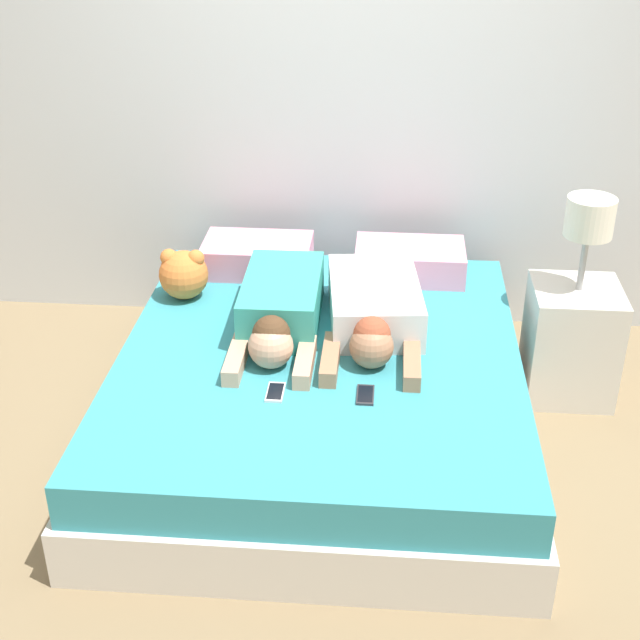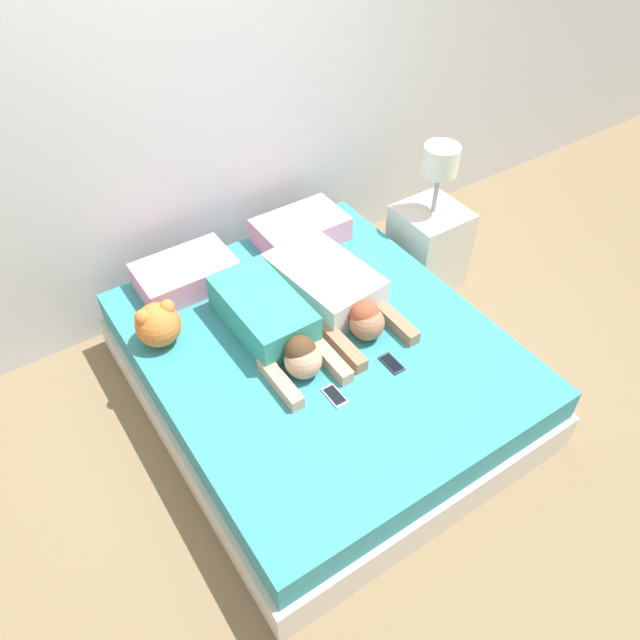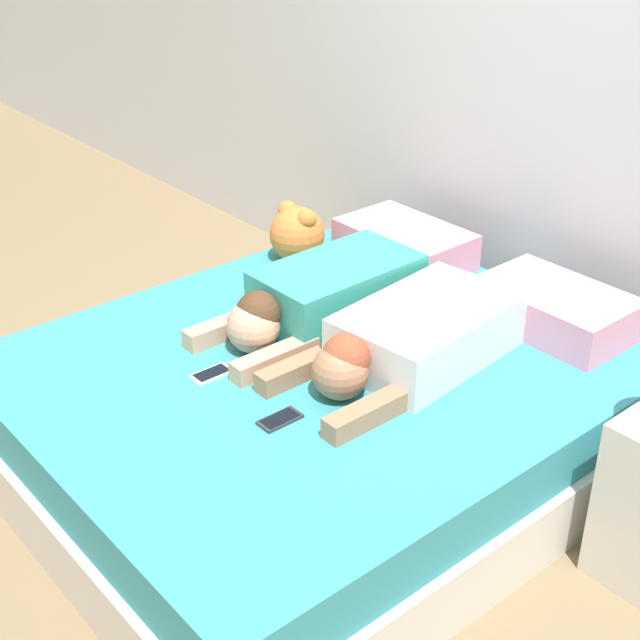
{
  "view_description": "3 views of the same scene",
  "coord_description": "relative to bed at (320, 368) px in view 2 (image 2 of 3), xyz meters",
  "views": [
    {
      "loc": [
        0.28,
        -3.3,
        2.37
      ],
      "look_at": [
        0.0,
        0.0,
        0.58
      ],
      "focal_mm": 50.0,
      "sensor_mm": 36.0,
      "label": 1
    },
    {
      "loc": [
        -1.26,
        -1.89,
        2.78
      ],
      "look_at": [
        0.0,
        0.0,
        0.58
      ],
      "focal_mm": 35.0,
      "sensor_mm": 36.0,
      "label": 2
    },
    {
      "loc": [
        2.02,
        -1.71,
        2.01
      ],
      "look_at": [
        0.0,
        0.0,
        0.58
      ],
      "focal_mm": 50.0,
      "sensor_mm": 36.0,
      "label": 3
    }
  ],
  "objects": [
    {
      "name": "cell_phone_left",
      "position": [
        -0.15,
        -0.35,
        0.22
      ],
      "size": [
        0.07,
        0.14,
        0.01
      ],
      "color": "silver",
      "rests_on": "bed"
    },
    {
      "name": "nightstand",
      "position": [
        1.16,
        0.45,
        0.12
      ],
      "size": [
        0.41,
        0.41,
        0.99
      ],
      "color": "beige",
      "rests_on": "ground_plane"
    },
    {
      "name": "wall_back",
      "position": [
        0.0,
        1.18,
        1.09
      ],
      "size": [
        12.0,
        0.06,
        2.6
      ],
      "color": "silver",
      "rests_on": "ground_plane"
    },
    {
      "name": "person_right",
      "position": [
        0.22,
        0.21,
        0.31
      ],
      "size": [
        0.46,
        0.93,
        0.21
      ],
      "color": "silver",
      "rests_on": "bed"
    },
    {
      "name": "cell_phone_right",
      "position": [
        0.21,
        -0.34,
        0.22
      ],
      "size": [
        0.07,
        0.14,
        0.01
      ],
      "color": "#2D2D33",
      "rests_on": "bed"
    },
    {
      "name": "person_left",
      "position": [
        -0.19,
        0.16,
        0.32
      ],
      "size": [
        0.36,
        0.88,
        0.22
      ],
      "color": "teal",
      "rests_on": "bed"
    },
    {
      "name": "ground_plane",
      "position": [
        0.0,
        0.0,
        -0.21
      ],
      "size": [
        12.0,
        12.0,
        0.0
      ],
      "primitive_type": "plane",
      "color": "#7F6B4C"
    },
    {
      "name": "pillow_head_right",
      "position": [
        0.39,
        0.79,
        0.3
      ],
      "size": [
        0.54,
        0.35,
        0.15
      ],
      "color": "pink",
      "rests_on": "bed"
    },
    {
      "name": "bed",
      "position": [
        0.0,
        0.0,
        0.0
      ],
      "size": [
        1.77,
        2.06,
        0.43
      ],
      "color": "beige",
      "rests_on": "ground_plane"
    },
    {
      "name": "pillow_head_left",
      "position": [
        -0.39,
        0.79,
        0.3
      ],
      "size": [
        0.54,
        0.35,
        0.15
      ],
      "color": "pink",
      "rests_on": "bed"
    },
    {
      "name": "plush_toy",
      "position": [
        -0.69,
        0.46,
        0.34
      ],
      "size": [
        0.23,
        0.23,
        0.25
      ],
      "color": "orange",
      "rests_on": "bed"
    }
  ]
}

